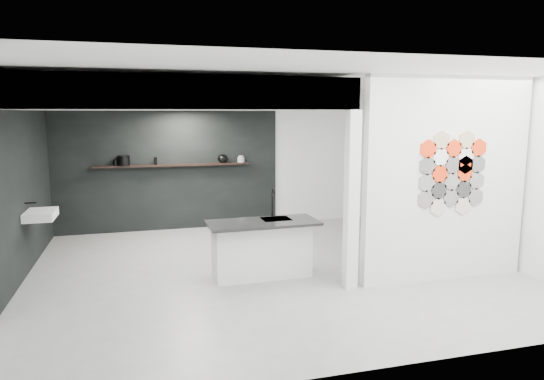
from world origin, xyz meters
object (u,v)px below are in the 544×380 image
Objects in this scene: partition_panel at (446,180)px; glass_vase at (241,159)px; utensil_cup at (115,163)px; wall_basin at (41,215)px; kettle at (223,158)px; kitchen_island at (262,248)px; bottle_dark at (156,161)px; stockpot at (124,161)px; glass_bowl at (241,160)px.

partition_panel is 4.39m from glass_vase.
utensil_cup is at bearing 180.00° from glass_vase.
kettle reaches higher than wall_basin.
kitchen_island is 10.95× the size of bottle_dark.
bottle_dark reaches higher than wall_basin.
utensil_cup is (-0.74, 0.00, -0.01)m from bottle_dark.
wall_basin is 2.42m from stockpot.
partition_panel is 5.39m from bottle_dark.
wall_basin is 2.34m from utensil_cup.
stockpot is at bearing 180.00° from bottle_dark.
wall_basin is 2.63× the size of stockpot.
kettle is (3.02, 2.07, 0.56)m from wall_basin.
partition_panel is at bearing -45.84° from bottle_dark.
glass_vase is at bearing -2.58° from kettle.
wall_basin is at bearing -118.56° from stockpot.
bottle_dark is (-3.75, 3.87, -0.01)m from partition_panel.
partition_panel is 5.93m from utensil_cup.
partition_panel reaches higher than bottle_dark.
kitchen_island is 3.29m from glass_bowl.
partition_panel reaches higher than kettle.
stockpot is at bearing 180.00° from glass_vase.
partition_panel is at bearing -40.69° from utensil_cup.
kettle reaches higher than glass_vase.
kettle reaches higher than glass_bowl.
bottle_dark reaches higher than kitchen_island.
partition_panel reaches higher than glass_vase.
stockpot reaches higher than bottle_dark.
wall_basin is 4.01m from glass_vase.
glass_vase is at bearing 0.00° from stockpot.
stockpot is 2.27m from glass_bowl.
partition_panel is at bearing -61.77° from glass_vase.
glass_bowl is (-2.08, 3.87, -0.03)m from partition_panel.
glass_bowl is at bearing 0.00° from utensil_cup.
stockpot reaches higher than wall_basin.
glass_vase is 1.21× the size of utensil_cup.
utensil_cup reaches higher than glass_bowl.
kitchen_island is (3.04, -1.06, -0.43)m from wall_basin.
kettle is 1.31m from bottle_dark.
partition_panel is at bearing -41.68° from stockpot.
stockpot reaches higher than glass_bowl.
glass_vase reaches higher than utensil_cup.
utensil_cup is (0.97, 2.07, 0.53)m from wall_basin.
stockpot is 1.89m from kettle.
bottle_dark is at bearing 134.16° from partition_panel.
wall_basin is 5.30× the size of utensil_cup.
bottle_dark is at bearing 180.00° from glass_bowl.
kettle is (-2.45, 3.87, 0.01)m from partition_panel.
wall_basin is 4.14× the size of glass_bowl.
glass_bowl is at bearing 31.35° from wall_basin.
kitchen_island is 6.82× the size of stockpot.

